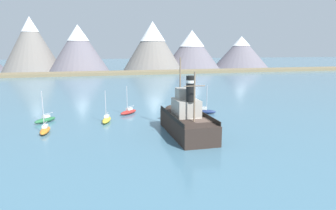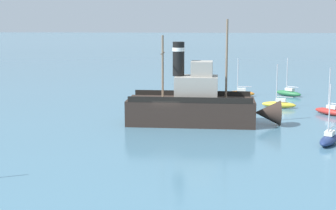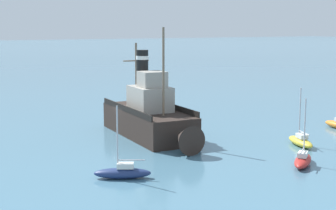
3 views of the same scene
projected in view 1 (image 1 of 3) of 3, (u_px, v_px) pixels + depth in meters
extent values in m
plane|color=#477289|center=(201.00, 139.00, 37.44)|extent=(600.00, 600.00, 0.00)
cone|color=slate|center=(31.00, 44.00, 144.98)|extent=(28.14, 28.14, 26.13)
cone|color=white|center=(29.00, 24.00, 143.22)|extent=(8.19, 8.19, 7.24)
cone|color=slate|center=(79.00, 48.00, 144.00)|extent=(28.87, 28.87, 22.29)
cone|color=white|center=(78.00, 33.00, 142.63)|extent=(10.43, 10.43, 7.67)
cone|color=slate|center=(153.00, 46.00, 157.06)|extent=(31.08, 31.08, 24.86)
cone|color=white|center=(153.00, 31.00, 155.68)|extent=(13.38, 13.38, 10.19)
cone|color=slate|center=(192.00, 49.00, 168.55)|extent=(31.47, 31.47, 21.05)
cone|color=white|center=(192.00, 38.00, 167.42)|extent=(14.13, 14.13, 9.00)
cone|color=slate|center=(241.00, 52.00, 177.48)|extent=(32.00, 32.00, 18.08)
cone|color=white|center=(242.00, 41.00, 176.31)|extent=(10.31, 10.31, 5.55)
cube|color=#7A6B4C|center=(119.00, 73.00, 130.74)|extent=(240.00, 12.00, 1.20)
cube|color=#2D231E|center=(187.00, 126.00, 39.03)|extent=(4.58, 12.06, 2.40)
cone|color=#2D231E|center=(173.00, 114.00, 45.89)|extent=(2.39, 2.43, 2.35)
cube|color=#9E998E|center=(186.00, 108.00, 39.08)|extent=(3.06, 4.04, 2.20)
cube|color=#9E998E|center=(185.00, 93.00, 39.22)|extent=(2.23, 2.03, 1.40)
cylinder|color=black|center=(190.00, 89.00, 36.96)|extent=(1.10, 1.10, 3.20)
cylinder|color=silver|center=(191.00, 82.00, 36.79)|extent=(1.16, 1.16, 0.35)
cylinder|color=#75604C|center=(180.00, 85.00, 41.25)|extent=(0.20, 0.20, 7.50)
cylinder|color=#75604C|center=(194.00, 97.00, 35.68)|extent=(0.20, 0.20, 6.00)
cylinder|color=#75604C|center=(195.00, 86.00, 35.43)|extent=(2.60, 0.16, 0.12)
cube|color=black|center=(171.00, 116.00, 38.24)|extent=(0.29, 11.40, 0.50)
cube|color=black|center=(203.00, 114.00, 39.28)|extent=(0.29, 11.40, 0.50)
ellipsoid|color=navy|center=(205.00, 112.00, 51.79)|extent=(3.90, 2.64, 0.70)
cube|color=silver|center=(204.00, 109.00, 51.73)|extent=(1.27, 1.05, 0.36)
cylinder|color=#B7B7BC|center=(207.00, 98.00, 51.28)|extent=(0.10, 0.10, 4.20)
cylinder|color=#B7B7BC|center=(201.00, 106.00, 51.73)|extent=(1.66, 0.85, 0.08)
ellipsoid|color=#B22823|center=(128.00, 112.00, 51.33)|extent=(3.59, 3.32, 0.70)
cube|color=silver|center=(129.00, 109.00, 51.40)|extent=(1.25, 1.20, 0.36)
cylinder|color=#B7B7BC|center=(127.00, 98.00, 50.63)|extent=(0.10, 0.10, 4.20)
cylinder|color=#B7B7BC|center=(131.00, 106.00, 51.65)|extent=(1.41, 1.24, 0.08)
ellipsoid|color=gold|center=(107.00, 120.00, 45.73)|extent=(2.04, 3.96, 0.70)
cube|color=silver|center=(107.00, 116.00, 45.83)|extent=(0.90, 1.23, 0.36)
cylinder|color=#B7B7BC|center=(106.00, 105.00, 44.98)|extent=(0.10, 0.10, 4.20)
cylinder|color=#B7B7BC|center=(107.00, 113.00, 46.15)|extent=(0.54, 1.76, 0.08)
ellipsoid|color=#286B3D|center=(45.00, 120.00, 45.64)|extent=(3.40, 3.53, 0.70)
cube|color=silver|center=(46.00, 116.00, 45.71)|extent=(1.22, 1.24, 0.36)
cylinder|color=#B7B7BC|center=(42.00, 105.00, 44.92)|extent=(0.10, 0.10, 4.20)
cylinder|color=#B7B7BC|center=(48.00, 114.00, 45.99)|extent=(1.29, 1.37, 0.08)
ellipsoid|color=orange|center=(45.00, 130.00, 39.86)|extent=(1.39, 3.87, 0.70)
cube|color=silver|center=(45.00, 126.00, 39.96)|extent=(0.72, 1.15, 0.36)
cylinder|color=#B7B7BC|center=(43.00, 113.00, 39.11)|extent=(0.10, 0.10, 4.20)
cylinder|color=#B7B7BC|center=(46.00, 123.00, 40.27)|extent=(0.22, 1.80, 0.08)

